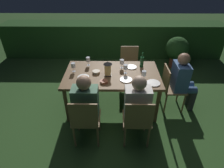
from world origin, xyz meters
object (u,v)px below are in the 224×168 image
object	(u,v)px
potted_plant_by_hedge	(177,50)
chair_side_left_a	(86,119)
plate_a	(153,83)
chair_side_right_b	(129,64)
person_in_cream	(137,103)
lantern_centerpiece	(108,68)
chair_side_left_b	(137,119)
plate_b	(83,77)
wine_glass_c	(88,60)
green_bottle_on_table	(142,61)
person_in_green	(86,103)
plate_c	(131,67)
wine_glass_b	(122,62)
wine_glass_a	(144,74)
bowl_bread	(96,72)
wine_glass_d	(126,67)
dining_table	(112,76)
plate_d	(126,80)
chair_head_far	(171,86)
wine_glass_e	(73,66)
person_in_blue	(183,79)
bowl_olives	(104,82)

from	to	relation	value
potted_plant_by_hedge	chair_side_left_a	bearing A→B (deg)	-128.58
plate_a	chair_side_right_b	bearing A→B (deg)	104.09
person_in_cream	lantern_centerpiece	distance (m)	0.83
chair_side_left_b	plate_b	size ratio (longest dim) A/B	4.30
chair_side_left_a	wine_glass_c	distance (m)	1.27
green_bottle_on_table	plate_b	bearing A→B (deg)	-158.64
person_in_green	chair_side_right_b	bearing A→B (deg)	64.20
plate_c	wine_glass_c	bearing A→B (deg)	174.67
chair_side_left_a	chair_side_right_b	distance (m)	1.94
wine_glass_b	person_in_cream	bearing A→B (deg)	-77.59
plate_b	plate_c	size ratio (longest dim) A/B	1.01
chair_side_right_b	wine_glass_b	xyz separation A→B (m)	(-0.20, -0.67, 0.38)
wine_glass_a	bowl_bread	distance (m)	0.86
lantern_centerpiece	wine_glass_d	size ratio (longest dim) A/B	1.57
green_bottle_on_table	wine_glass_b	xyz separation A→B (m)	(-0.38, -0.05, 0.01)
chair_side_left_a	wine_glass_d	xyz separation A→B (m)	(0.62, 0.91, 0.38)
chair_side_left_a	lantern_centerpiece	world-z (taller)	lantern_centerpiece
dining_table	wine_glass_b	distance (m)	0.33
lantern_centerpiece	plate_d	world-z (taller)	lantern_centerpiece
dining_table	chair_side_right_b	bearing A→B (deg)	66.72
wine_glass_b	chair_side_left_b	bearing A→B (deg)	-79.72
chair_head_far	wine_glass_e	bearing A→B (deg)	177.73
wine_glass_a	plate_d	xyz separation A→B (m)	(-0.30, -0.01, -0.11)
chair_side_left_b	green_bottle_on_table	distance (m)	1.23
person_in_blue	lantern_centerpiece	distance (m)	1.40
person_in_green	chair_side_left_b	xyz separation A→B (m)	(0.77, -0.20, -0.15)
dining_table	wine_glass_b	world-z (taller)	wine_glass_b
wine_glass_d	plate_d	xyz separation A→B (m)	(-0.00, -0.23, -0.11)
chair_side_left_a	plate_a	size ratio (longest dim) A/B	3.84
wine_glass_e	chair_side_right_b	bearing A→B (deg)	37.14
wine_glass_c	plate_a	size ratio (longest dim) A/B	0.75
plate_b	wine_glass_d	bearing A→B (deg)	12.23
plate_d	lantern_centerpiece	bearing A→B (deg)	152.28
wine_glass_b	plate_c	distance (m)	0.22
person_in_cream	bowl_olives	xyz separation A→B (m)	(-0.52, 0.39, 0.14)
chair_side_left_b	plate_c	distance (m)	1.16
person_in_blue	wine_glass_d	distance (m)	1.08
chair_side_left_a	chair_side_right_b	xyz separation A→B (m)	(0.77, 1.78, 0.00)
chair_side_left_b	wine_glass_c	xyz separation A→B (m)	(-0.84, 1.21, 0.38)
dining_table	bowl_olives	world-z (taller)	bowl_olives
bowl_bread	plate_b	bearing A→B (deg)	-143.78
person_in_green	wine_glass_a	size ratio (longest dim) A/B	6.80
bowl_bread	chair_side_right_b	bearing A→B (deg)	52.74
green_bottle_on_table	plate_b	size ratio (longest dim) A/B	1.43
green_bottle_on_table	plate_c	xyz separation A→B (m)	(-0.19, -0.03, -0.10)
dining_table	wine_glass_c	bearing A→B (deg)	145.53
wine_glass_a	potted_plant_by_hedge	bearing A→B (deg)	58.95
person_in_blue	wine_glass_a	distance (m)	0.82
wine_glass_e	dining_table	bearing A→B (deg)	-5.83
chair_head_far	plate_d	distance (m)	0.93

